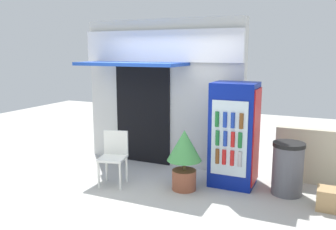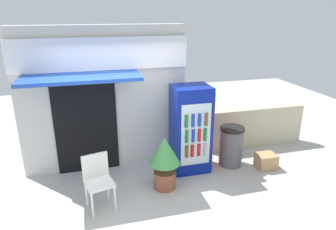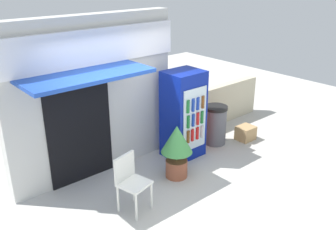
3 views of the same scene
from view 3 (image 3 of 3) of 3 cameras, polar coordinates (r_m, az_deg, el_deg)
ground at (r=6.06m, az=-0.06°, el=-13.09°), size 16.00×16.00×0.00m
storefront_building at (r=6.41m, az=-11.60°, el=3.10°), size 3.18×1.13×2.79m
drink_cooler at (r=7.06m, az=2.47°, el=0.09°), size 0.73×0.66×1.71m
plastic_chair at (r=5.63m, az=-5.89°, el=-9.80°), size 0.50×0.50×0.89m
potted_plant_near_shop at (r=6.39m, az=1.36°, el=-4.89°), size 0.55×0.55×0.98m
trash_bin at (r=7.77m, az=7.33°, el=-1.50°), size 0.49×0.49×0.83m
stone_boundary_wall at (r=8.82m, az=8.11°, el=1.69°), size 2.40×0.20×0.93m
cardboard_box at (r=8.14m, az=11.95°, el=-2.75°), size 0.38×0.33×0.30m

